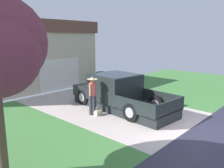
{
  "coord_description": "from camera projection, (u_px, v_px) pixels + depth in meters",
  "views": [
    {
      "loc": [
        -8.07,
        -3.37,
        3.48
      ],
      "look_at": [
        -0.13,
        3.85,
        1.28
      ],
      "focal_mm": 36.82,
      "sensor_mm": 36.0,
      "label": 1
    }
  ],
  "objects": [
    {
      "name": "handbag",
      "position": [
        98.0,
        112.0,
        10.41
      ],
      "size": [
        0.35,
        0.17,
        0.44
      ],
      "color": "beige",
      "rests_on": "ground"
    },
    {
      "name": "pickup_truck",
      "position": [
        116.0,
        93.0,
        11.42
      ],
      "size": [
        2.45,
        5.6,
        1.69
      ],
      "rotation": [
        0.0,
        0.0,
        -0.08
      ],
      "color": "black",
      "rests_on": "ground"
    },
    {
      "name": "house_with_garage",
      "position": [
        22.0,
        54.0,
        15.85
      ],
      "size": [
        9.43,
        5.41,
        4.58
      ],
      "color": "#BCAF97",
      "rests_on": "ground"
    },
    {
      "name": "person_with_hat",
      "position": [
        93.0,
        94.0,
        10.45
      ],
      "size": [
        0.51,
        0.48,
        1.74
      ],
      "rotation": [
        0.0,
        0.0,
        0.33
      ],
      "color": "#333842",
      "rests_on": "ground"
    },
    {
      "name": "wheeled_trash_bin",
      "position": [
        102.0,
        78.0,
        16.71
      ],
      "size": [
        0.6,
        0.72,
        1.0
      ],
      "color": "#286B38",
      "rests_on": "ground"
    }
  ]
}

